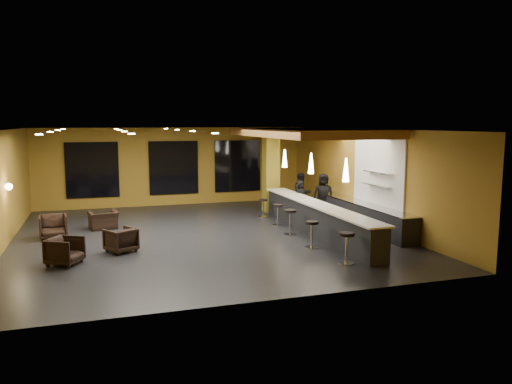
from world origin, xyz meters
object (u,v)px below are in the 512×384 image
object	(u,v)px
pendant_2	(285,158)
staff_b	(302,194)
bar_counter	(316,219)
staff_a	(301,200)
pendant_0	(346,170)
bar_stool_3	(278,212)
staff_c	(323,195)
bar_stool_1	(312,231)
armchair_a	(65,251)
pendant_1	(311,163)
armchair_c	(53,227)
column	(271,170)
prep_counter	(362,215)
bar_stool_4	(263,206)
bar_stool_2	(290,219)
bar_stool_0	(347,244)
armchair_d	(103,220)
armchair_b	(121,240)

from	to	relation	value
pendant_2	staff_b	distance (m)	1.81
bar_counter	staff_a	bearing A→B (deg)	78.53
pendant_0	bar_stool_3	xyz separation A→B (m)	(-0.75, 3.69, -1.85)
staff_c	bar_stool_3	world-z (taller)	staff_c
staff_a	bar_stool_1	distance (m)	4.38
pendant_0	armchair_a	distance (m)	8.13
pendant_1	staff_b	xyz separation A→B (m)	(0.92, 2.94, -1.50)
armchair_a	bar_stool_1	size ratio (longest dim) A/B	0.98
armchair_c	armchair_a	bearing A→B (deg)	-86.12
column	pendant_1	size ratio (longest dim) A/B	5.00
prep_counter	bar_stool_4	distance (m)	4.00
prep_counter	bar_stool_2	xyz separation A→B (m)	(-2.89, -0.37, 0.12)
staff_b	bar_stool_0	world-z (taller)	staff_b
pendant_0	column	bearing A→B (deg)	90.00
prep_counter	bar_stool_2	bearing A→B (deg)	-172.64
armchair_d	bar_stool_4	bearing A→B (deg)	173.44
armchair_c	bar_stool_0	size ratio (longest dim) A/B	1.00
prep_counter	armchair_d	size ratio (longest dim) A/B	6.28
armchair_b	bar_stool_3	bearing A→B (deg)	170.36
staff_a	bar_stool_0	size ratio (longest dim) A/B	1.78
staff_b	bar_stool_0	xyz separation A→B (m)	(-1.66, -6.96, -0.31)
armchair_a	bar_stool_0	bearing A→B (deg)	-77.45
armchair_a	bar_stool_4	xyz separation A→B (m)	(7.13, 4.72, 0.10)
pendant_1	pendant_2	world-z (taller)	same
column	pendant_0	xyz separation A→B (m)	(0.00, -6.60, 0.60)
pendant_1	armchair_c	xyz separation A→B (m)	(-8.39, 1.51, -1.96)
armchair_c	bar_counter	bearing A→B (deg)	-18.70
bar_counter	bar_stool_2	world-z (taller)	bar_counter
prep_counter	bar_stool_4	world-z (taller)	prep_counter
armchair_a	pendant_0	bearing A→B (deg)	-65.22
bar_stool_1	armchair_c	bearing A→B (deg)	153.72
staff_c	bar_stool_3	bearing A→B (deg)	-138.96
bar_stool_2	bar_stool_3	xyz separation A→B (m)	(0.14, 1.57, -0.05)
bar_counter	bar_stool_3	bearing A→B (deg)	113.95
armchair_d	pendant_1	bearing A→B (deg)	149.42
staff_b	bar_stool_4	size ratio (longest dim) A/B	2.37
staff_b	armchair_a	world-z (taller)	staff_b
armchair_c	bar_stool_1	world-z (taller)	bar_stool_1
armchair_c	armchair_d	xyz separation A→B (m)	(1.57, 1.04, -0.08)
bar_stool_2	bar_counter	bearing A→B (deg)	-8.09
staff_a	bar_stool_4	size ratio (longest dim) A/B	2.11
bar_stool_3	bar_stool_0	bearing A→B (deg)	-89.83
bar_counter	armchair_b	world-z (taller)	bar_counter
bar_stool_2	armchair_c	bearing A→B (deg)	165.88
bar_stool_4	bar_stool_2	bearing A→B (deg)	-92.81
prep_counter	armchair_b	size ratio (longest dim) A/B	7.72
staff_a	bar_stool_2	size ratio (longest dim) A/B	1.77
column	bar_stool_0	distance (m)	8.24
column	bar_stool_2	bearing A→B (deg)	-101.26
bar_stool_4	bar_stool_0	bearing A→B (deg)	-90.06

